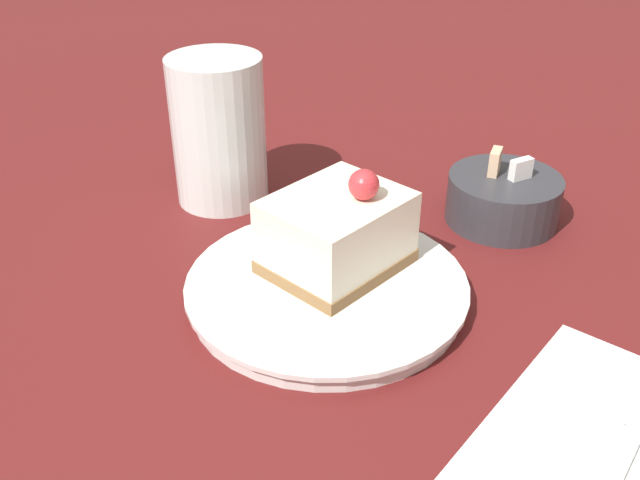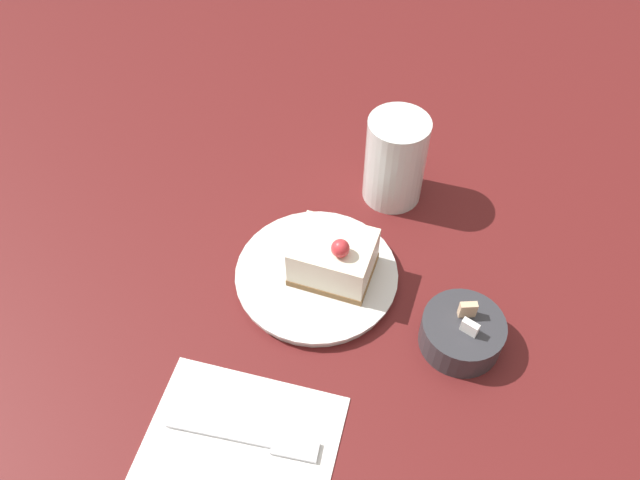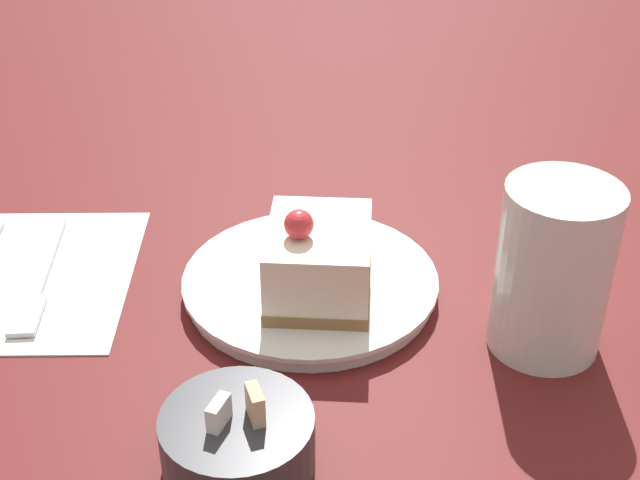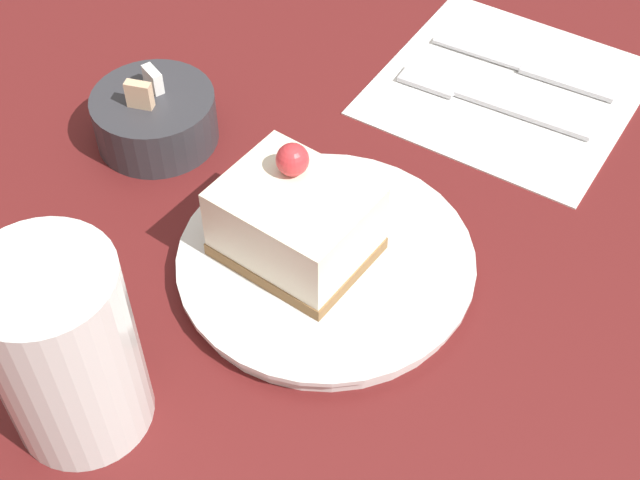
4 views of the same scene
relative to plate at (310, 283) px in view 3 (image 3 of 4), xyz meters
The scene contains 7 objects.
ground_plane 0.03m from the plate, 120.41° to the right, with size 4.00×4.00×0.00m, color #5B1919.
plate is the anchor object (origin of this frame).
cake_slice 0.04m from the plate, 107.24° to the left, with size 0.09×0.11×0.08m.
napkin 0.26m from the plate, ahead, with size 0.21×0.21×0.00m.
fork 0.22m from the plate, ahead, with size 0.02×0.17×0.00m.
sugar_bowl 0.19m from the plate, 75.90° to the left, with size 0.10×0.10×0.06m.
drinking_glass 0.20m from the plate, 159.12° to the left, with size 0.08×0.08×0.13m.
Camera 3 is at (0.02, 0.61, 0.43)m, focal length 50.00 mm.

